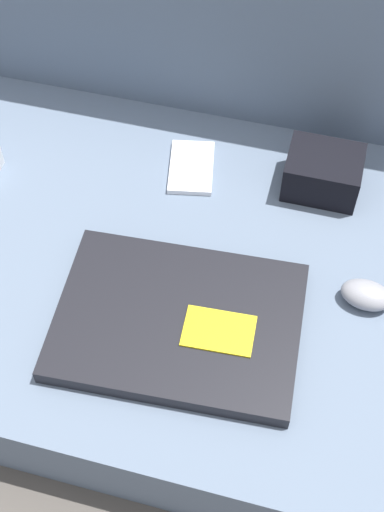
% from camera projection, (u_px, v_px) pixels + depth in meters
% --- Properties ---
extents(ground_plane, '(8.00, 8.00, 0.00)m').
position_uv_depth(ground_plane, '(192.00, 308.00, 1.08)').
color(ground_plane, '#4C4742').
extents(couch_seat, '(1.08, 0.60, 0.11)m').
position_uv_depth(couch_seat, '(192.00, 287.00, 1.04)').
color(couch_seat, slate).
rests_on(couch_seat, ground_plane).
extents(couch_backrest, '(1.08, 0.20, 0.44)m').
position_uv_depth(couch_backrest, '(256.00, 29.00, 1.14)').
color(couch_backrest, slate).
rests_on(couch_backrest, ground_plane).
extents(laptop, '(0.33, 0.25, 0.03)m').
position_uv_depth(laptop, '(179.00, 321.00, 0.92)').
color(laptop, black).
rests_on(laptop, couch_seat).
extents(computer_mouse, '(0.07, 0.05, 0.03)m').
position_uv_depth(computer_mouse, '(366.00, 296.00, 0.94)').
color(computer_mouse, gray).
rests_on(computer_mouse, couch_seat).
extents(phone_black, '(0.09, 0.12, 0.01)m').
position_uv_depth(phone_black, '(191.00, 167.00, 1.09)').
color(phone_black, silver).
rests_on(phone_black, couch_seat).
extents(camera_pouch, '(0.11, 0.09, 0.06)m').
position_uv_depth(camera_pouch, '(323.00, 172.00, 1.05)').
color(camera_pouch, black).
rests_on(camera_pouch, couch_seat).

